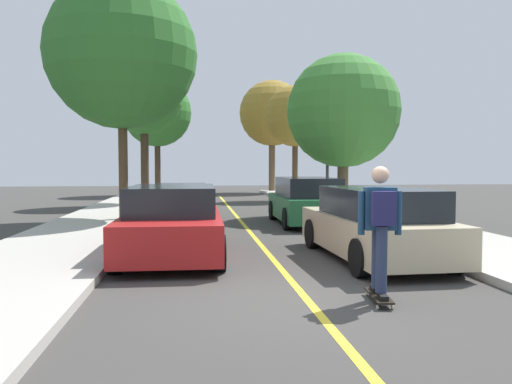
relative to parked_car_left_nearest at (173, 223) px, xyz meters
name	(u,v)px	position (x,y,z in m)	size (l,w,h in m)	color
ground	(306,299)	(1.95, -3.45, -0.69)	(80.00, 80.00, 0.00)	#3D3A38
center_line	(265,250)	(1.95, 0.55, -0.69)	(0.12, 39.20, 0.01)	gold
parked_car_left_nearest	(173,223)	(0.00, 0.00, 0.00)	(2.02, 4.37, 1.42)	maroon
parked_car_left_near	(181,203)	(0.00, 6.25, -0.07)	(1.98, 4.02, 1.23)	#B7B7BC
parked_car_right_nearest	(375,225)	(3.90, -0.80, 0.00)	(1.97, 4.43, 1.40)	#BCAD89
parked_car_right_near	(306,201)	(3.90, 5.23, 0.03)	(1.93, 4.26, 1.46)	#1E5B33
street_tree_left_nearest	(122,54)	(-1.79, 6.24, 4.64)	(4.72, 4.72, 7.56)	#4C3823
street_tree_left_near	(144,96)	(-1.79, 13.32, 4.29)	(3.54, 3.54, 6.64)	#3D2D1E
street_tree_left_far	(157,113)	(-1.79, 21.50, 4.38)	(4.18, 4.18, 7.04)	#3D2D1E
street_tree_right_nearest	(343,111)	(5.70, 7.32, 3.06)	(4.00, 4.00, 5.63)	brown
street_tree_right_near	(295,116)	(5.70, 15.93, 3.71)	(3.19, 3.19, 5.88)	#4C3823
street_tree_right_far	(272,114)	(5.70, 23.86, 4.67)	(4.41, 4.41, 7.45)	brown
streetlamp	(328,126)	(5.65, 9.27, 2.68)	(0.36, 0.24, 5.67)	#38383D
skateboard	(379,296)	(2.88, -3.74, -0.60)	(0.33, 0.86, 0.10)	black
skateboarder	(380,222)	(2.87, -3.78, 0.39)	(0.59, 0.71, 1.72)	black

